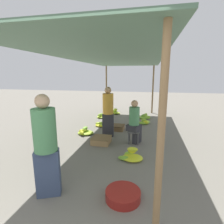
{
  "coord_description": "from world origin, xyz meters",
  "views": [
    {
      "loc": [
        1.13,
        -1.46,
        1.98
      ],
      "look_at": [
        0.0,
        3.7,
        0.87
      ],
      "focal_mm": 28.0,
      "sensor_mm": 36.0,
      "label": 1
    }
  ],
  "objects_px": {
    "banana_pile_left_1": "(103,116)",
    "banana_pile_left_2": "(101,124)",
    "banana_pile_right_0": "(131,156)",
    "banana_pile_right_2": "(145,117)",
    "vendor_foreground": "(46,145)",
    "banana_pile_left_0": "(85,131)",
    "shopper_walking_mid": "(108,111)",
    "banana_pile_left_3": "(115,112)",
    "crate_mid": "(117,127)",
    "basin_black": "(123,195)",
    "crate_near": "(101,140)",
    "banana_pile_right_1": "(145,122)",
    "stool": "(134,133)",
    "vendor_seated": "(135,121)"
  },
  "relations": [
    {
      "from": "banana_pile_left_0",
      "to": "banana_pile_right_0",
      "type": "height_order",
      "value": "banana_pile_right_0"
    },
    {
      "from": "banana_pile_right_0",
      "to": "stool",
      "type": "bearing_deg",
      "value": 92.02
    },
    {
      "from": "banana_pile_left_3",
      "to": "banana_pile_right_2",
      "type": "height_order",
      "value": "banana_pile_left_3"
    },
    {
      "from": "banana_pile_right_0",
      "to": "shopper_walking_mid",
      "type": "relative_size",
      "value": 0.36
    },
    {
      "from": "banana_pile_left_2",
      "to": "banana_pile_right_0",
      "type": "height_order",
      "value": "banana_pile_right_0"
    },
    {
      "from": "crate_near",
      "to": "shopper_walking_mid",
      "type": "bearing_deg",
      "value": 86.08
    },
    {
      "from": "vendor_seated",
      "to": "banana_pile_right_0",
      "type": "height_order",
      "value": "vendor_seated"
    },
    {
      "from": "vendor_foreground",
      "to": "banana_pile_left_1",
      "type": "distance_m",
      "value": 5.5
    },
    {
      "from": "banana_pile_right_2",
      "to": "vendor_foreground",
      "type": "bearing_deg",
      "value": -103.62
    },
    {
      "from": "stool",
      "to": "banana_pile_left_1",
      "type": "relative_size",
      "value": 0.72
    },
    {
      "from": "basin_black",
      "to": "vendor_seated",
      "type": "bearing_deg",
      "value": 91.01
    },
    {
      "from": "banana_pile_right_0",
      "to": "banana_pile_right_2",
      "type": "relative_size",
      "value": 1.03
    },
    {
      "from": "banana_pile_right_2",
      "to": "shopper_walking_mid",
      "type": "xyz_separation_m",
      "value": [
        -1.1,
        -2.7,
        0.76
      ]
    },
    {
      "from": "basin_black",
      "to": "banana_pile_left_0",
      "type": "xyz_separation_m",
      "value": [
        -1.77,
        2.9,
        0.02
      ]
    },
    {
      "from": "stool",
      "to": "basin_black",
      "type": "relative_size",
      "value": 0.68
    },
    {
      "from": "vendor_seated",
      "to": "banana_pile_left_3",
      "type": "xyz_separation_m",
      "value": [
        -1.36,
        3.79,
        -0.58
      ]
    },
    {
      "from": "banana_pile_left_1",
      "to": "shopper_walking_mid",
      "type": "bearing_deg",
      "value": -70.33
    },
    {
      "from": "stool",
      "to": "basin_black",
      "type": "xyz_separation_m",
      "value": [
        0.06,
        -2.44,
        -0.24
      ]
    },
    {
      "from": "basin_black",
      "to": "crate_near",
      "type": "distance_m",
      "value": 2.44
    },
    {
      "from": "banana_pile_right_2",
      "to": "shopper_walking_mid",
      "type": "relative_size",
      "value": 0.35
    },
    {
      "from": "basin_black",
      "to": "crate_near",
      "type": "relative_size",
      "value": 1.08
    },
    {
      "from": "vendor_seated",
      "to": "shopper_walking_mid",
      "type": "xyz_separation_m",
      "value": [
        -0.9,
        0.45,
        0.18
      ]
    },
    {
      "from": "stool",
      "to": "banana_pile_right_1",
      "type": "height_order",
      "value": "stool"
    },
    {
      "from": "vendor_foreground",
      "to": "banana_pile_left_2",
      "type": "distance_m",
      "value": 4.18
    },
    {
      "from": "banana_pile_right_2",
      "to": "basin_black",
      "type": "bearing_deg",
      "value": -91.59
    },
    {
      "from": "banana_pile_left_3",
      "to": "banana_pile_right_0",
      "type": "xyz_separation_m",
      "value": [
        1.38,
        -4.84,
        -0.0
      ]
    },
    {
      "from": "vendor_foreground",
      "to": "banana_pile_left_0",
      "type": "xyz_separation_m",
      "value": [
        -0.53,
        3.04,
        -0.79
      ]
    },
    {
      "from": "vendor_seated",
      "to": "basin_black",
      "type": "distance_m",
      "value": 2.52
    },
    {
      "from": "vendor_seated",
      "to": "banana_pile_left_0",
      "type": "distance_m",
      "value": 1.87
    },
    {
      "from": "banana_pile_left_2",
      "to": "banana_pile_right_1",
      "type": "relative_size",
      "value": 0.9
    },
    {
      "from": "banana_pile_right_0",
      "to": "banana_pile_right_1",
      "type": "height_order",
      "value": "banana_pile_right_0"
    },
    {
      "from": "basin_black",
      "to": "banana_pile_left_0",
      "type": "distance_m",
      "value": 3.39
    },
    {
      "from": "banana_pile_right_2",
      "to": "crate_mid",
      "type": "bearing_deg",
      "value": -115.21
    },
    {
      "from": "shopper_walking_mid",
      "to": "vendor_seated",
      "type": "bearing_deg",
      "value": -26.39
    },
    {
      "from": "banana_pile_left_2",
      "to": "shopper_walking_mid",
      "type": "xyz_separation_m",
      "value": [
        0.55,
        -1.05,
        0.78
      ]
    },
    {
      "from": "banana_pile_left_3",
      "to": "crate_near",
      "type": "xyz_separation_m",
      "value": [
        0.41,
        -4.02,
        0.01
      ]
    },
    {
      "from": "vendor_foreground",
      "to": "basin_black",
      "type": "relative_size",
      "value": 2.97
    },
    {
      "from": "vendor_seated",
      "to": "banana_pile_left_2",
      "type": "distance_m",
      "value": 2.17
    },
    {
      "from": "banana_pile_left_0",
      "to": "shopper_walking_mid",
      "type": "distance_m",
      "value": 1.11
    },
    {
      "from": "banana_pile_left_1",
      "to": "banana_pile_left_2",
      "type": "xyz_separation_m",
      "value": [
        0.3,
        -1.33,
        -0.02
      ]
    },
    {
      "from": "crate_near",
      "to": "vendor_seated",
      "type": "bearing_deg",
      "value": 13.38
    },
    {
      "from": "banana_pile_left_3",
      "to": "crate_mid",
      "type": "relative_size",
      "value": 1.06
    },
    {
      "from": "banana_pile_left_1",
      "to": "banana_pile_left_2",
      "type": "height_order",
      "value": "banana_pile_left_1"
    },
    {
      "from": "banana_pile_left_2",
      "to": "crate_mid",
      "type": "distance_m",
      "value": 0.79
    },
    {
      "from": "stool",
      "to": "banana_pile_left_3",
      "type": "height_order",
      "value": "stool"
    },
    {
      "from": "banana_pile_left_1",
      "to": "crate_mid",
      "type": "bearing_deg",
      "value": -58.47
    },
    {
      "from": "banana_pile_left_1",
      "to": "banana_pile_right_1",
      "type": "height_order",
      "value": "banana_pile_left_1"
    },
    {
      "from": "vendor_foreground",
      "to": "banana_pile_right_0",
      "type": "xyz_separation_m",
      "value": [
        1.21,
        1.54,
        -0.8
      ]
    },
    {
      "from": "banana_pile_left_1",
      "to": "banana_pile_left_3",
      "type": "xyz_separation_m",
      "value": [
        0.4,
        0.97,
        0.01
      ]
    },
    {
      "from": "banana_pile_right_0",
      "to": "shopper_walking_mid",
      "type": "distance_m",
      "value": 1.91
    }
  ]
}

